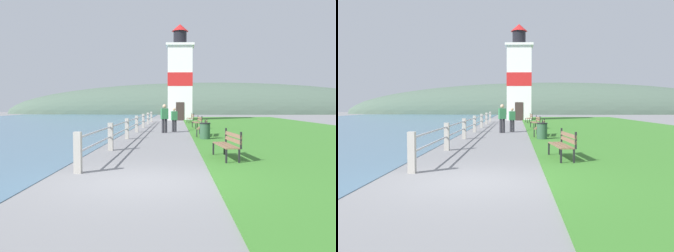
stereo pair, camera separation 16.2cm
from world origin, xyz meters
The scene contains 12 objects.
ground_plane centered at (0.00, 0.00, 0.00)m, with size 160.00×160.00×0.00m, color slate.
grass_verge centered at (7.70, 17.14, 0.03)m, with size 12.00×51.43×0.06m.
seawall_railing centered at (-1.60, 15.07, 0.60)m, with size 0.18×28.32×1.03m.
park_bench_near centered at (2.45, 3.24, 0.54)m, with size 0.66×1.87×0.94m.
park_bench_midway centered at (2.32, 11.78, 0.54)m, with size 0.72×2.03×0.94m.
park_bench_far centered at (2.41, 18.36, 0.54)m, with size 0.63×1.98×0.94m.
park_bench_by_lighthouse centered at (2.25, 26.31, 0.54)m, with size 0.60×1.91×0.94m.
lighthouse centered at (1.32, 34.11, 4.71)m, with size 3.10×3.10×10.72m.
person_strolling centered at (0.16, 14.52, 0.94)m, with size 0.48×0.37×1.74m.
person_by_railing centered at (0.75, 15.43, 0.83)m, with size 0.42×0.32×1.53m.
trash_bin centered at (2.25, 9.83, 0.42)m, with size 0.54×0.54×0.84m.
distant_hillside centered at (8.00, 64.29, 0.00)m, with size 80.00×16.00×12.00m.
Camera 1 is at (0.84, -8.19, 1.70)m, focal length 40.00 mm.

